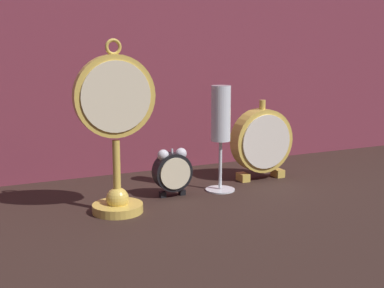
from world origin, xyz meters
name	(u,v)px	position (x,y,z in m)	size (l,w,h in m)	color
ground_plane	(210,206)	(0.00, 0.00, 0.00)	(4.00, 4.00, 0.00)	black
fabric_backdrop_drape	(148,32)	(0.00, 0.33, 0.33)	(1.69, 0.01, 0.67)	brown
pocket_watch_on_stand	(116,133)	(-0.17, 0.04, 0.15)	(0.15, 0.09, 0.32)	gold
alarm_clock_twin_bell	(172,170)	(-0.04, 0.09, 0.06)	(0.08, 0.03, 0.10)	black
mantel_clock_silver	(262,141)	(0.20, 0.13, 0.09)	(0.15, 0.04, 0.18)	gold
champagne_flute	(221,123)	(0.07, 0.09, 0.15)	(0.06, 0.06, 0.22)	silver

